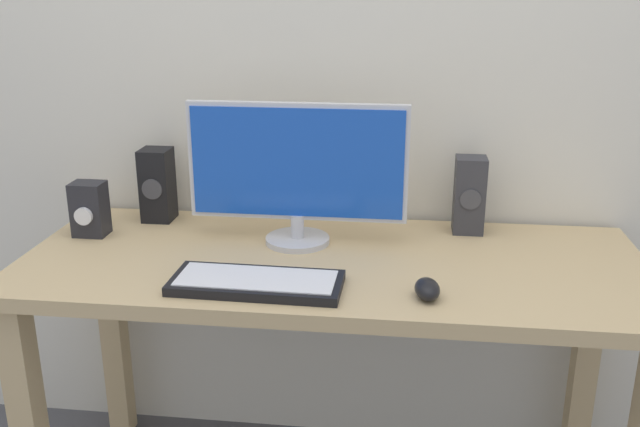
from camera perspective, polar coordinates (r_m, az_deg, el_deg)
The scene contains 7 objects.
desk at distance 1.85m, azimuth 0.98°, elevation -7.00°, with size 1.61×0.66×0.77m.
monitor at distance 1.85m, azimuth -1.87°, elevation 3.61°, with size 0.59×0.17×0.38m.
keyboard_primary at distance 1.64m, azimuth -5.21°, elevation -5.64°, with size 0.40×0.17×0.03m.
mouse at distance 1.60m, azimuth 8.76°, elevation -6.12°, with size 0.06×0.09×0.04m, color black.
speaker_right at distance 2.00m, azimuth 12.11°, elevation 1.49°, with size 0.08×0.09×0.22m.
speaker_left at distance 2.11m, azimuth -13.15°, elevation 2.30°, with size 0.09×0.09×0.22m.
audio_controller at distance 2.04m, azimuth -18.32°, elevation 0.34°, with size 0.09×0.08×0.15m.
Camera 1 is at (0.17, -1.66, 1.45)m, focal length 39.15 mm.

